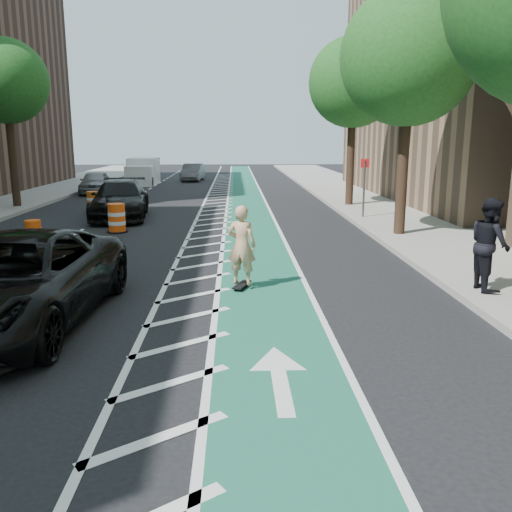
{
  "coord_description": "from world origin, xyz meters",
  "views": [
    {
      "loc": [
        2.4,
        -9.69,
        3.29
      ],
      "look_at": [
        2.79,
        0.32,
        1.1
      ],
      "focal_mm": 38.0,
      "sensor_mm": 36.0,
      "label": 1
    }
  ],
  "objects_px": {
    "skateboarder": "(242,245)",
    "suv_near": "(14,281)",
    "suv_far": "(120,199)",
    "barrel_a": "(34,234)"
  },
  "relations": [
    {
      "from": "skateboarder",
      "to": "suv_near",
      "type": "xyz_separation_m",
      "value": [
        -4.05,
        -2.27,
        -0.17
      ]
    },
    {
      "from": "suv_far",
      "to": "barrel_a",
      "type": "bearing_deg",
      "value": -108.89
    },
    {
      "from": "suv_near",
      "to": "suv_far",
      "type": "relative_size",
      "value": 1.09
    },
    {
      "from": "skateboarder",
      "to": "suv_far",
      "type": "bearing_deg",
      "value": -46.16
    },
    {
      "from": "suv_near",
      "to": "suv_far",
      "type": "distance_m",
      "value": 13.42
    },
    {
      "from": "suv_far",
      "to": "suv_near",
      "type": "bearing_deg",
      "value": -92.28
    },
    {
      "from": "skateboarder",
      "to": "suv_far",
      "type": "xyz_separation_m",
      "value": [
        -4.93,
        11.12,
        -0.21
      ]
    },
    {
      "from": "suv_near",
      "to": "suv_far",
      "type": "xyz_separation_m",
      "value": [
        -0.89,
        13.39,
        -0.04
      ]
    },
    {
      "from": "barrel_a",
      "to": "skateboarder",
      "type": "bearing_deg",
      "value": -38.13
    },
    {
      "from": "suv_near",
      "to": "barrel_a",
      "type": "xyz_separation_m",
      "value": [
        -2.29,
        7.24,
        -0.42
      ]
    }
  ]
}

